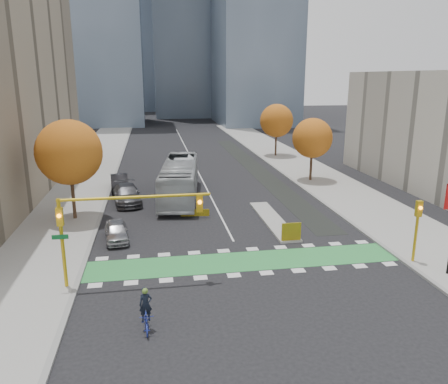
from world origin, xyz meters
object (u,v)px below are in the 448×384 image
object	(u,v)px
tree_east_near	(312,138)
traffic_signal_east	(417,222)
hazard_board	(291,232)
parked_car_c	(127,194)
cyclist	(146,316)
parked_car_b	(119,183)
bus	(180,179)
tree_west	(69,152)
tree_east_far	(277,121)
traffic_signal_west	(109,217)
parked_car_a	(117,231)

from	to	relation	value
tree_east_near	traffic_signal_east	size ratio (longest dim) A/B	1.73
hazard_board	parked_car_c	xyz separation A→B (m)	(-11.99, 12.12, 0.04)
traffic_signal_east	cyclist	distance (m)	17.39
traffic_signal_east	parked_car_b	size ratio (longest dim) A/B	0.84
cyclist	traffic_signal_east	bearing A→B (deg)	12.85
bus	parked_car_c	xyz separation A→B (m)	(-4.99, -0.91, -1.02)
cyclist	parked_car_c	bearing A→B (deg)	91.53
tree_west	traffic_signal_east	distance (m)	25.90
tree_east_far	traffic_signal_west	world-z (taller)	tree_east_far
hazard_board	traffic_signal_east	world-z (taller)	traffic_signal_east
parked_car_a	parked_car_b	world-z (taller)	parked_car_b
tree_west	parked_car_b	size ratio (longest dim) A/B	1.69
traffic_signal_west	parked_car_c	bearing A→B (deg)	90.19
tree_east_far	traffic_signal_east	size ratio (longest dim) A/B	1.87
tree_east_far	cyclist	distance (m)	47.40
traffic_signal_west	parked_car_c	world-z (taller)	traffic_signal_west
traffic_signal_west	traffic_signal_east	distance (m)	18.48
tree_east_near	traffic_signal_west	bearing A→B (deg)	-131.52
parked_car_a	parked_car_c	xyz separation A→B (m)	(0.28, 9.63, 0.16)
hazard_board	parked_car_b	distance (m)	21.49
parked_car_c	hazard_board	bearing A→B (deg)	-53.12
hazard_board	tree_east_near	size ratio (longest dim) A/B	0.20
cyclist	parked_car_c	distance (m)	21.77
tree_east_far	traffic_signal_west	bearing A→B (deg)	-117.95
parked_car_a	parked_car_b	size ratio (longest dim) A/B	0.82
tree_west	parked_car_c	xyz separation A→B (m)	(4.01, 4.32, -4.78)
traffic_signal_west	bus	size ratio (longest dim) A/B	0.64
cyclist	bus	bearing A→B (deg)	78.75
traffic_signal_east	parked_car_b	distance (m)	29.33
tree_west	parked_car_c	size ratio (longest dim) A/B	1.42
tree_east_far	parked_car_a	xyz separation A→B (m)	(-20.77, -31.32, -4.56)
parked_car_b	parked_car_c	world-z (taller)	parked_car_c
cyclist	tree_west	bearing A→B (deg)	105.33
tree_east_far	hazard_board	bearing A→B (deg)	-104.12
tree_west	parked_car_a	distance (m)	8.16
bus	traffic_signal_east	bearing A→B (deg)	-45.42
traffic_signal_west	hazard_board	bearing A→B (deg)	21.55
traffic_signal_east	parked_car_b	bearing A→B (deg)	131.78
traffic_signal_east	parked_car_b	world-z (taller)	traffic_signal_east
tree_east_far	parked_car_c	world-z (taller)	tree_east_far
tree_east_near	cyclist	world-z (taller)	tree_east_near
parked_car_a	parked_car_b	xyz separation A→B (m)	(-0.73, 14.63, 0.12)
parked_car_a	bus	bearing A→B (deg)	56.65
tree_east_far	parked_car_a	size ratio (longest dim) A/B	1.92
traffic_signal_east	parked_car_b	xyz separation A→B (m)	(-19.50, 21.83, -1.93)
tree_east_near	parked_car_a	xyz separation A→B (m)	(-20.27, -15.32, -4.18)
cyclist	bus	xyz separation A→B (m)	(3.08, 22.60, 1.15)
bus	tree_east_near	bearing A→B (deg)	24.94
bus	hazard_board	bearing A→B (deg)	-54.45
cyclist	parked_car_b	world-z (taller)	cyclist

